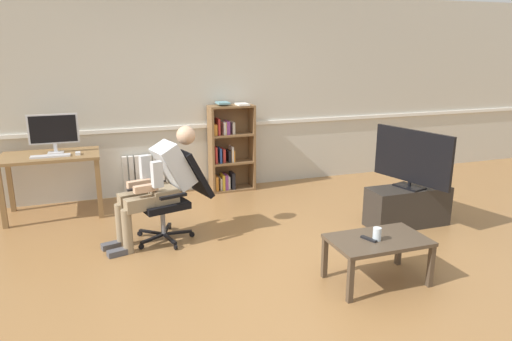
{
  "coord_description": "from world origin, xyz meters",
  "views": [
    {
      "loc": [
        -1.42,
        -3.7,
        2.0
      ],
      "look_at": [
        0.15,
        0.85,
        0.7
      ],
      "focal_mm": 32.37,
      "sensor_mm": 36.0,
      "label": 1
    }
  ],
  "objects_px": {
    "office_chair": "(176,191)",
    "tv_screen": "(412,158)",
    "keyboard": "(50,156)",
    "spare_remote": "(369,239)",
    "tv_stand": "(407,206)",
    "coffee_table": "(378,244)",
    "bookshelf": "(229,149)",
    "imac_monitor": "(53,130)",
    "person_seated": "(159,182)",
    "radiator": "(150,175)",
    "computer_desk": "(51,164)",
    "drinking_glass": "(377,234)",
    "computer_mouse": "(78,153)"
  },
  "relations": [
    {
      "from": "tv_stand",
      "to": "computer_mouse",
      "type": "bearing_deg",
      "value": 155.89
    },
    {
      "from": "bookshelf",
      "to": "coffee_table",
      "type": "xyz_separation_m",
      "value": [
        0.47,
        -3.03,
        -0.24
      ]
    },
    {
      "from": "drinking_glass",
      "to": "coffee_table",
      "type": "bearing_deg",
      "value": 37.2
    },
    {
      "from": "computer_mouse",
      "to": "drinking_glass",
      "type": "height_order",
      "value": "computer_mouse"
    },
    {
      "from": "computer_desk",
      "to": "drinking_glass",
      "type": "xyz_separation_m",
      "value": [
        2.73,
        -2.76,
        -0.18
      ]
    },
    {
      "from": "keyboard",
      "to": "bookshelf",
      "type": "relative_size",
      "value": 0.34
    },
    {
      "from": "bookshelf",
      "to": "coffee_table",
      "type": "distance_m",
      "value": 3.07
    },
    {
      "from": "tv_screen",
      "to": "imac_monitor",
      "type": "bearing_deg",
      "value": 49.94
    },
    {
      "from": "keyboard",
      "to": "tv_stand",
      "type": "distance_m",
      "value": 4.17
    },
    {
      "from": "imac_monitor",
      "to": "spare_remote",
      "type": "xyz_separation_m",
      "value": [
        2.6,
        -2.81,
        -0.61
      ]
    },
    {
      "from": "bookshelf",
      "to": "person_seated",
      "type": "xyz_separation_m",
      "value": [
        -1.18,
        -1.51,
        0.05
      ]
    },
    {
      "from": "computer_mouse",
      "to": "bookshelf",
      "type": "bearing_deg",
      "value": 11.74
    },
    {
      "from": "radiator",
      "to": "spare_remote",
      "type": "height_order",
      "value": "radiator"
    },
    {
      "from": "person_seated",
      "to": "tv_stand",
      "type": "relative_size",
      "value": 1.27
    },
    {
      "from": "imac_monitor",
      "to": "office_chair",
      "type": "bearing_deg",
      "value": -45.52
    },
    {
      "from": "keyboard",
      "to": "office_chair",
      "type": "distance_m",
      "value": 1.66
    },
    {
      "from": "person_seated",
      "to": "spare_remote",
      "type": "distance_m",
      "value": 2.18
    },
    {
      "from": "drinking_glass",
      "to": "computer_desk",
      "type": "bearing_deg",
      "value": 134.62
    },
    {
      "from": "spare_remote",
      "to": "tv_stand",
      "type": "bearing_deg",
      "value": -159.94
    },
    {
      "from": "tv_screen",
      "to": "tv_stand",
      "type": "bearing_deg",
      "value": 90.0
    },
    {
      "from": "computer_mouse",
      "to": "spare_remote",
      "type": "bearing_deg",
      "value": -48.08
    },
    {
      "from": "imac_monitor",
      "to": "office_chair",
      "type": "height_order",
      "value": "imac_monitor"
    },
    {
      "from": "computer_mouse",
      "to": "coffee_table",
      "type": "bearing_deg",
      "value": -46.93
    },
    {
      "from": "coffee_table",
      "to": "spare_remote",
      "type": "xyz_separation_m",
      "value": [
        -0.1,
        0.0,
        0.06
      ]
    },
    {
      "from": "imac_monitor",
      "to": "tv_stand",
      "type": "xyz_separation_m",
      "value": [
        3.78,
        -1.78,
        -0.8
      ]
    },
    {
      "from": "office_chair",
      "to": "tv_screen",
      "type": "xyz_separation_m",
      "value": [
        2.56,
        -0.52,
        0.28
      ]
    },
    {
      "from": "computer_desk",
      "to": "bookshelf",
      "type": "height_order",
      "value": "bookshelf"
    },
    {
      "from": "office_chair",
      "to": "person_seated",
      "type": "xyz_separation_m",
      "value": [
        -0.18,
        -0.05,
        0.13
      ]
    },
    {
      "from": "spare_remote",
      "to": "computer_desk",
      "type": "bearing_deg",
      "value": -66.89
    },
    {
      "from": "coffee_table",
      "to": "drinking_glass",
      "type": "xyz_separation_m",
      "value": [
        -0.04,
        -0.03,
        0.11
      ]
    },
    {
      "from": "coffee_table",
      "to": "person_seated",
      "type": "bearing_deg",
      "value": 137.37
    },
    {
      "from": "computer_mouse",
      "to": "tv_screen",
      "type": "xyz_separation_m",
      "value": [
        3.53,
        -1.58,
        0.03
      ]
    },
    {
      "from": "keyboard",
      "to": "person_seated",
      "type": "bearing_deg",
      "value": -44.52
    },
    {
      "from": "radiator",
      "to": "imac_monitor",
      "type": "bearing_deg",
      "value": -164.49
    },
    {
      "from": "tv_screen",
      "to": "drinking_glass",
      "type": "height_order",
      "value": "tv_screen"
    },
    {
      "from": "person_seated",
      "to": "imac_monitor",
      "type": "bearing_deg",
      "value": -155.8
    },
    {
      "from": "keyboard",
      "to": "spare_remote",
      "type": "distance_m",
      "value": 3.72
    },
    {
      "from": "computer_desk",
      "to": "person_seated",
      "type": "bearing_deg",
      "value": -47.55
    },
    {
      "from": "imac_monitor",
      "to": "person_seated",
      "type": "height_order",
      "value": "imac_monitor"
    },
    {
      "from": "computer_desk",
      "to": "coffee_table",
      "type": "distance_m",
      "value": 3.9
    },
    {
      "from": "computer_desk",
      "to": "tv_stand",
      "type": "distance_m",
      "value": 4.23
    },
    {
      "from": "bookshelf",
      "to": "coffee_table",
      "type": "bearing_deg",
      "value": -81.2
    },
    {
      "from": "spare_remote",
      "to": "imac_monitor",
      "type": "bearing_deg",
      "value": -68.37
    },
    {
      "from": "imac_monitor",
      "to": "person_seated",
      "type": "distance_m",
      "value": 1.72
    },
    {
      "from": "tv_stand",
      "to": "coffee_table",
      "type": "bearing_deg",
      "value": -136.35
    },
    {
      "from": "keyboard",
      "to": "coffee_table",
      "type": "relative_size",
      "value": 0.52
    },
    {
      "from": "office_chair",
      "to": "spare_remote",
      "type": "xyz_separation_m",
      "value": [
        1.37,
        -1.56,
        -0.1
      ]
    },
    {
      "from": "person_seated",
      "to": "keyboard",
      "type": "bearing_deg",
      "value": -149.4
    },
    {
      "from": "office_chair",
      "to": "keyboard",
      "type": "bearing_deg",
      "value": -143.94
    },
    {
      "from": "radiator",
      "to": "office_chair",
      "type": "distance_m",
      "value": 1.58
    }
  ]
}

